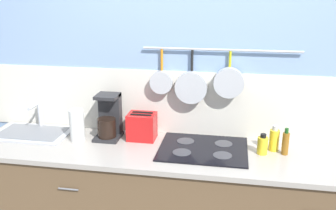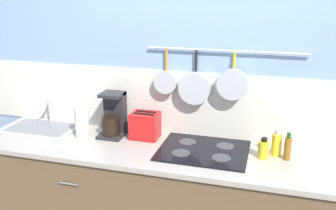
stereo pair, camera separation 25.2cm
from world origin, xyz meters
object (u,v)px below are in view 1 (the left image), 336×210
(bottle_dish_soap, at_px, (263,145))
(bottle_cooking_wine, at_px, (274,139))
(paper_towel_roll, at_px, (77,126))
(bottle_olive_oil, at_px, (285,143))
(coffee_maker, at_px, (109,120))
(toaster, at_px, (142,126))

(bottle_dish_soap, xyz_separation_m, bottle_cooking_wine, (0.08, 0.07, 0.02))
(paper_towel_roll, bearing_deg, bottle_olive_oil, 1.08)
(coffee_maker, height_order, bottle_olive_oil, coffee_maker)
(bottle_dish_soap, height_order, bottle_cooking_wine, bottle_cooking_wine)
(bottle_dish_soap, relative_size, bottle_olive_oil, 0.77)
(paper_towel_roll, bearing_deg, coffee_maker, 29.67)
(toaster, bearing_deg, paper_towel_roll, -165.31)
(bottle_cooking_wine, bearing_deg, bottle_olive_oil, -38.20)
(paper_towel_roll, relative_size, bottle_olive_oil, 1.28)
(bottle_dish_soap, bearing_deg, paper_towel_roll, -179.57)
(bottle_cooking_wine, bearing_deg, toaster, 177.72)
(toaster, height_order, bottle_dish_soap, toaster)
(toaster, bearing_deg, coffee_maker, -179.17)
(paper_towel_roll, xyz_separation_m, toaster, (0.46, 0.12, -0.02))
(paper_towel_roll, height_order, coffee_maker, coffee_maker)
(coffee_maker, bearing_deg, bottle_dish_soap, -5.42)
(toaster, bearing_deg, bottle_olive_oil, -5.16)
(toaster, distance_m, bottle_cooking_wine, 0.96)
(bottle_cooking_wine, distance_m, bottle_olive_oil, 0.09)
(coffee_maker, height_order, bottle_cooking_wine, coffee_maker)
(toaster, relative_size, bottle_dish_soap, 1.53)
(bottle_dish_soap, distance_m, bottle_cooking_wine, 0.11)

